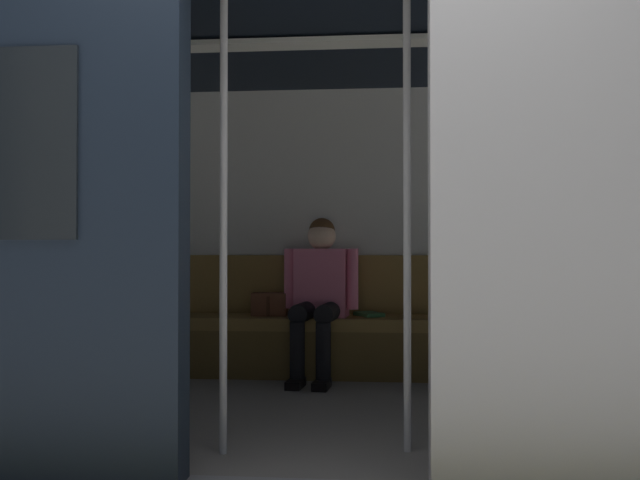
{
  "coord_description": "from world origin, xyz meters",
  "views": [
    {
      "loc": [
        -0.28,
        2.57,
        0.94
      ],
      "look_at": [
        0.05,
        -1.28,
        0.99
      ],
      "focal_mm": 37.16,
      "sensor_mm": 36.0,
      "label": 1
    }
  ],
  "objects_px": {
    "person_seated": "(319,287)",
    "handbag": "(270,304)",
    "bench_seat": "(339,331)",
    "book": "(369,314)",
    "grab_pole_far": "(407,218)",
    "grab_pole_door": "(224,218)",
    "train_car": "(317,147)"
  },
  "relations": [
    {
      "from": "person_seated",
      "to": "grab_pole_far",
      "type": "xyz_separation_m",
      "value": [
        -0.56,
        1.7,
        0.42
      ]
    },
    {
      "from": "handbag",
      "to": "book",
      "type": "relative_size",
      "value": 1.18
    },
    {
      "from": "handbag",
      "to": "grab_pole_far",
      "type": "xyz_separation_m",
      "value": [
        -0.94,
        1.81,
        0.56
      ]
    },
    {
      "from": "handbag",
      "to": "bench_seat",
      "type": "bearing_deg",
      "value": 173.6
    },
    {
      "from": "bench_seat",
      "to": "person_seated",
      "type": "relative_size",
      "value": 2.09
    },
    {
      "from": "bench_seat",
      "to": "grab_pole_door",
      "type": "bearing_deg",
      "value": 77.23
    },
    {
      "from": "train_car",
      "to": "grab_pole_far",
      "type": "bearing_deg",
      "value": 124.57
    },
    {
      "from": "person_seated",
      "to": "train_car",
      "type": "bearing_deg",
      "value": 94.31
    },
    {
      "from": "person_seated",
      "to": "grab_pole_door",
      "type": "distance_m",
      "value": 1.87
    },
    {
      "from": "train_car",
      "to": "bench_seat",
      "type": "distance_m",
      "value": 1.59
    },
    {
      "from": "bench_seat",
      "to": "book",
      "type": "xyz_separation_m",
      "value": [
        -0.22,
        -0.08,
        0.12
      ]
    },
    {
      "from": "train_car",
      "to": "person_seated",
      "type": "height_order",
      "value": "train_car"
    },
    {
      "from": "person_seated",
      "to": "bench_seat",
      "type": "bearing_deg",
      "value": -159.14
    },
    {
      "from": "train_car",
      "to": "grab_pole_far",
      "type": "height_order",
      "value": "train_car"
    },
    {
      "from": "train_car",
      "to": "grab_pole_door",
      "type": "xyz_separation_m",
      "value": [
        0.36,
        0.81,
        -0.44
      ]
    },
    {
      "from": "train_car",
      "to": "grab_pole_far",
      "type": "distance_m",
      "value": 0.96
    },
    {
      "from": "handbag",
      "to": "grab_pole_far",
      "type": "distance_m",
      "value": 2.11
    },
    {
      "from": "grab_pole_far",
      "to": "grab_pole_door",
      "type": "bearing_deg",
      "value": 7.15
    },
    {
      "from": "handbag",
      "to": "person_seated",
      "type": "bearing_deg",
      "value": 163.85
    },
    {
      "from": "train_car",
      "to": "bench_seat",
      "type": "xyz_separation_m",
      "value": [
        -0.06,
        -1.05,
        -1.19
      ]
    },
    {
      "from": "bench_seat",
      "to": "person_seated",
      "type": "bearing_deg",
      "value": 20.86
    },
    {
      "from": "person_seated",
      "to": "handbag",
      "type": "height_order",
      "value": "person_seated"
    },
    {
      "from": "grab_pole_door",
      "to": "grab_pole_far",
      "type": "relative_size",
      "value": 1.0
    },
    {
      "from": "train_car",
      "to": "person_seated",
      "type": "distance_m",
      "value": 1.32
    },
    {
      "from": "train_car",
      "to": "book",
      "type": "distance_m",
      "value": 1.58
    },
    {
      "from": "bench_seat",
      "to": "handbag",
      "type": "height_order",
      "value": "handbag"
    },
    {
      "from": "person_seated",
      "to": "book",
      "type": "height_order",
      "value": "person_seated"
    },
    {
      "from": "grab_pole_door",
      "to": "grab_pole_far",
      "type": "height_order",
      "value": "same"
    },
    {
      "from": "person_seated",
      "to": "book",
      "type": "xyz_separation_m",
      "value": [
        -0.36,
        -0.14,
        -0.21
      ]
    },
    {
      "from": "person_seated",
      "to": "grab_pole_door",
      "type": "bearing_deg",
      "value": 81.09
    },
    {
      "from": "person_seated",
      "to": "book",
      "type": "relative_size",
      "value": 5.31
    },
    {
      "from": "bench_seat",
      "to": "train_car",
      "type": "bearing_deg",
      "value": 86.59
    }
  ]
}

